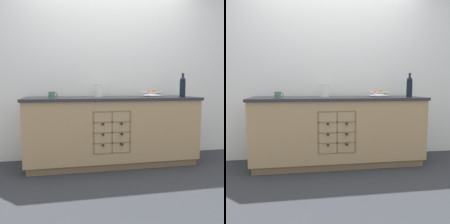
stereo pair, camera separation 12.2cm
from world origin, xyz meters
TOP-DOWN VIEW (x-y plane):
  - ground_plane at (0.00, 0.00)m, footprint 14.00×14.00m
  - back_wall at (0.00, 0.39)m, footprint 4.59×0.06m
  - kitchen_island at (-0.00, -0.00)m, footprint 2.23×0.71m
  - fruit_bowl at (0.58, 0.09)m, footprint 0.29×0.29m
  - white_pitcher at (-0.15, 0.18)m, footprint 0.17×0.12m
  - ceramic_mug at (-0.76, -0.05)m, footprint 0.11×0.08m
  - standing_wine_bottle at (0.92, -0.13)m, footprint 0.08×0.08m

SIDE VIEW (x-z plane):
  - ground_plane at x=0.00m, z-range 0.00..0.00m
  - kitchen_island at x=0.00m, z-range 0.01..0.89m
  - ceramic_mug at x=-0.76m, z-range 0.89..0.96m
  - fruit_bowl at x=0.58m, z-range 0.89..0.97m
  - white_pitcher at x=-0.15m, z-range 0.89..1.06m
  - standing_wine_bottle at x=0.92m, z-range 0.87..1.18m
  - back_wall at x=0.00m, z-range 0.00..2.55m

